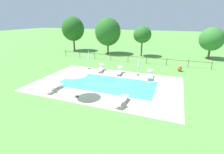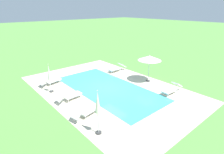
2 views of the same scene
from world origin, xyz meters
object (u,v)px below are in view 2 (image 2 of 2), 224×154
at_px(patio_umbrella_open_foreground, 150,58).
at_px(patio_umbrella_closed_row_west, 98,105).
at_px(sun_lounger_north_far, 69,95).
at_px(patio_umbrella_closed_row_mid_west, 49,74).
at_px(sun_lounger_north_mid, 172,89).
at_px(sun_lounger_north_end, 117,68).
at_px(sun_lounger_south_near_corner, 51,80).
at_px(sun_lounger_north_near_steps, 86,111).

relative_size(patio_umbrella_open_foreground, patio_umbrella_closed_row_west, 0.96).
height_order(sun_lounger_north_far, patio_umbrella_closed_row_west, patio_umbrella_closed_row_west).
relative_size(sun_lounger_north_far, patio_umbrella_closed_row_west, 0.79).
bearing_deg(patio_umbrella_closed_row_west, patio_umbrella_closed_row_mid_west, -1.96).
relative_size(sun_lounger_north_mid, sun_lounger_north_far, 1.04).
relative_size(sun_lounger_north_far, sun_lounger_north_end, 0.96).
height_order(sun_lounger_south_near_corner, patio_umbrella_closed_row_west, patio_umbrella_closed_row_west).
relative_size(sun_lounger_north_far, sun_lounger_south_near_corner, 0.99).
height_order(sun_lounger_north_far, sun_lounger_south_near_corner, sun_lounger_south_near_corner).
bearing_deg(patio_umbrella_closed_row_west, sun_lounger_north_end, -47.47).
bearing_deg(sun_lounger_north_near_steps, sun_lounger_south_near_corner, -3.74).
height_order(sun_lounger_north_end, sun_lounger_south_near_corner, sun_lounger_south_near_corner).
relative_size(patio_umbrella_closed_row_west, patio_umbrella_closed_row_mid_west, 1.10).
distance_m(sun_lounger_north_far, sun_lounger_south_near_corner, 3.57).
xyz_separation_m(sun_lounger_north_end, patio_umbrella_closed_row_west, (-6.77, 7.38, 1.33)).
relative_size(sun_lounger_north_near_steps, sun_lounger_south_near_corner, 1.00).
distance_m(sun_lounger_south_near_corner, patio_umbrella_closed_row_west, 7.99).
bearing_deg(sun_lounger_north_far, patio_umbrella_open_foreground, -100.86).
bearing_deg(sun_lounger_north_near_steps, patio_umbrella_closed_row_west, 167.71).
distance_m(sun_lounger_north_near_steps, patio_umbrella_open_foreground, 7.57).
relative_size(sun_lounger_north_near_steps, patio_umbrella_closed_row_west, 0.79).
bearing_deg(patio_umbrella_open_foreground, patio_umbrella_closed_row_mid_west, 64.71).
bearing_deg(patio_umbrella_closed_row_mid_west, patio_umbrella_closed_row_west, 178.04).
relative_size(sun_lounger_north_far, patio_umbrella_closed_row_mid_west, 0.87).
height_order(patio_umbrella_closed_row_west, patio_umbrella_closed_row_mid_west, patio_umbrella_closed_row_west).
distance_m(sun_lounger_north_near_steps, sun_lounger_north_end, 8.58).
bearing_deg(sun_lounger_north_end, patio_umbrella_closed_row_mid_west, 92.59).
relative_size(sun_lounger_north_end, sun_lounger_south_near_corner, 1.03).
height_order(sun_lounger_south_near_corner, patio_umbrella_closed_row_mid_west, patio_umbrella_closed_row_mid_west).
bearing_deg(sun_lounger_north_end, patio_umbrella_open_foreground, -175.71).
relative_size(sun_lounger_north_near_steps, patio_umbrella_open_foreground, 0.83).
height_order(sun_lounger_north_near_steps, patio_umbrella_closed_row_west, patio_umbrella_closed_row_west).
xyz_separation_m(sun_lounger_north_far, patio_umbrella_closed_row_west, (-4.28, 0.62, 1.31)).
xyz_separation_m(sun_lounger_south_near_corner, patio_umbrella_closed_row_west, (-7.84, 0.79, 1.31)).
bearing_deg(patio_umbrella_open_foreground, sun_lounger_north_mid, 169.03).
distance_m(sun_lounger_north_mid, sun_lounger_north_far, 7.67).
bearing_deg(sun_lounger_north_mid, sun_lounger_south_near_corner, 39.85).
bearing_deg(sun_lounger_south_near_corner, sun_lounger_north_far, 177.42).
xyz_separation_m(sun_lounger_north_near_steps, sun_lounger_north_end, (4.98, -6.99, -0.03)).
bearing_deg(sun_lounger_north_near_steps, sun_lounger_north_end, -54.52).
height_order(sun_lounger_north_mid, sun_lounger_south_near_corner, sun_lounger_south_near_corner).
xyz_separation_m(sun_lounger_north_end, patio_umbrella_closed_row_mid_west, (-0.32, 7.16, 1.09)).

